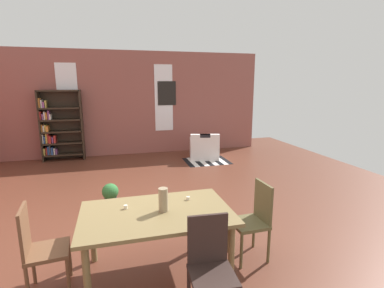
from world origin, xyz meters
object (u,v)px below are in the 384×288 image
at_px(dining_chair_head_left, 39,247).
at_px(dining_table, 157,219).
at_px(dining_chair_near_right, 211,265).
at_px(potted_plant_by_shelf, 110,194).
at_px(bookshelf_tall, 59,126).
at_px(armchair_white, 204,149).
at_px(dining_chair_head_right, 254,218).
at_px(vase_on_table, 163,200).

bearing_deg(dining_chair_head_left, dining_table, 0.33).
height_order(dining_chair_near_right, potted_plant_by_shelf, dining_chair_near_right).
xyz_separation_m(dining_chair_head_left, dining_chair_near_right, (1.56, -0.73, 0.00)).
height_order(dining_table, bookshelf_tall, bookshelf_tall).
distance_m(bookshelf_tall, armchair_white, 4.10).
xyz_separation_m(dining_table, armchair_white, (2.07, 4.76, -0.38)).
height_order(dining_chair_head_right, potted_plant_by_shelf, dining_chair_head_right).
relative_size(vase_on_table, dining_chair_head_right, 0.28).
xyz_separation_m(dining_chair_head_left, armchair_white, (3.26, 4.77, -0.23)).
bearing_deg(bookshelf_tall, vase_on_table, -70.97).
relative_size(dining_chair_head_left, bookshelf_tall, 0.49).
height_order(vase_on_table, bookshelf_tall, bookshelf_tall).
bearing_deg(dining_table, bookshelf_tall, 108.35).
bearing_deg(vase_on_table, armchair_white, 67.29).
xyz_separation_m(dining_chair_head_right, potted_plant_by_shelf, (-1.72, 1.99, -0.28)).
xyz_separation_m(dining_table, potted_plant_by_shelf, (-0.53, 1.99, -0.43)).
bearing_deg(bookshelf_tall, dining_chair_head_right, -61.53).
distance_m(dining_table, potted_plant_by_shelf, 2.11).
distance_m(dining_table, dining_chair_near_right, 0.84).
height_order(dining_table, dining_chair_head_right, dining_chair_head_right).
height_order(dining_chair_head_left, armchair_white, dining_chair_head_left).
bearing_deg(dining_chair_head_right, dining_chair_near_right, -137.83).
bearing_deg(dining_chair_head_left, vase_on_table, 0.31).
bearing_deg(armchair_white, dining_chair_head_left, -124.36).
height_order(dining_chair_head_right, dining_chair_head_left, same).
relative_size(dining_chair_head_left, armchair_white, 0.99).
bearing_deg(potted_plant_by_shelf, dining_chair_near_right, -71.80).
xyz_separation_m(dining_table, dining_chair_head_left, (-1.19, -0.01, -0.15)).
bearing_deg(dining_chair_head_left, dining_chair_head_right, 0.22).
xyz_separation_m(vase_on_table, potted_plant_by_shelf, (-0.60, 1.99, -0.64)).
distance_m(dining_chair_near_right, bookshelf_tall, 6.80).
height_order(bookshelf_tall, potted_plant_by_shelf, bookshelf_tall).
distance_m(vase_on_table, dining_chair_head_left, 1.32).
bearing_deg(dining_chair_head_left, armchair_white, 55.64).
distance_m(dining_table, bookshelf_tall, 5.98).
distance_m(bookshelf_tall, potted_plant_by_shelf, 3.98).
bearing_deg(vase_on_table, dining_chair_head_right, 0.12).
relative_size(dining_table, vase_on_table, 6.23).
relative_size(vase_on_table, potted_plant_by_shelf, 0.62).
xyz_separation_m(dining_table, dining_chair_head_right, (1.19, 0.00, -0.15)).
distance_m(dining_table, vase_on_table, 0.23).
bearing_deg(dining_chair_head_right, armchair_white, 79.57).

